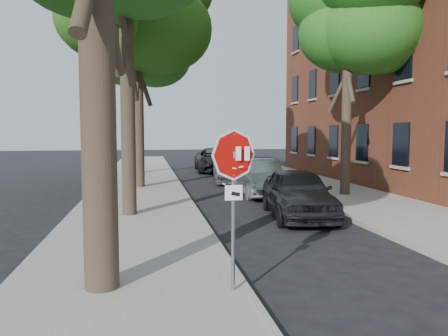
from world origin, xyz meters
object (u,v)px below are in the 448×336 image
object	(u,v)px
stop_sign	(234,178)
car_b	(259,177)
car_c	(234,167)
tree_mid_b	(136,16)
car_a	(298,193)
tree_right	(347,19)
car_d	(216,160)
tree_far	(134,58)

from	to	relation	value
stop_sign	car_b	xyz separation A→B (m)	(3.30, 11.10, -1.19)
stop_sign	car_c	distance (m)	16.79
stop_sign	tree_mid_b	xyz separation A→B (m)	(-1.72, 14.15, 6.05)
car_a	car_b	world-z (taller)	car_a
tree_right	car_c	size ratio (longest dim) A/B	1.72
car_b	car_d	distance (m)	11.23
car_b	car_d	bearing A→B (deg)	91.03
tree_mid_b	tree_far	xyz separation A→B (m)	(-0.30, 6.99, -0.78)
tree_far	car_d	size ratio (longest dim) A/B	1.61
tree_right	car_a	xyz separation A→B (m)	(-3.38, -3.92, -6.44)
tree_far	stop_sign	bearing A→B (deg)	-84.54
tree_right	car_c	bearing A→B (deg)	118.25
tree_mid_b	car_c	distance (m)	9.08
tree_mid_b	car_d	distance (m)	11.98
tree_right	tree_mid_b	bearing A→B (deg)	154.48
stop_sign	car_c	xyz separation A→B (m)	(3.30, 16.42, -1.16)
tree_mid_b	tree_far	bearing A→B (deg)	92.44
stop_sign	tree_right	xyz separation A→B (m)	(6.68, 10.14, 5.26)
tree_right	car_a	size ratio (longest dim) A/B	2.05
tree_mid_b	car_d	size ratio (longest dim) A/B	1.79
stop_sign	tree_mid_b	world-z (taller)	tree_mid_b
car_a	car_d	distance (m)	16.11
car_c	tree_far	bearing A→B (deg)	145.73
stop_sign	car_d	bearing A→B (deg)	81.71
tree_far	car_d	xyz separation A→B (m)	(5.28, 1.20, -6.41)
car_c	car_d	xyz separation A→B (m)	(-0.04, 5.91, 0.02)
tree_far	car_a	distance (m)	17.10
tree_right	car_b	world-z (taller)	tree_right
tree_far	car_b	distance (m)	13.06
car_a	tree_far	bearing A→B (deg)	116.62
tree_mid_b	car_d	xyz separation A→B (m)	(4.98, 8.18, -7.19)
stop_sign	tree_right	bearing A→B (deg)	56.62
tree_right	tree_far	bearing A→B (deg)	128.34
stop_sign	car_b	distance (m)	11.64
tree_mid_b	stop_sign	bearing A→B (deg)	-83.05
car_b	car_c	world-z (taller)	car_c
car_a	car_d	world-z (taller)	car_d
car_c	car_d	world-z (taller)	car_d
tree_far	car_d	world-z (taller)	tree_far
car_b	car_c	bearing A→B (deg)	90.81
tree_mid_b	car_a	xyz separation A→B (m)	(5.02, -7.93, -7.22)
stop_sign	tree_far	world-z (taller)	tree_far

